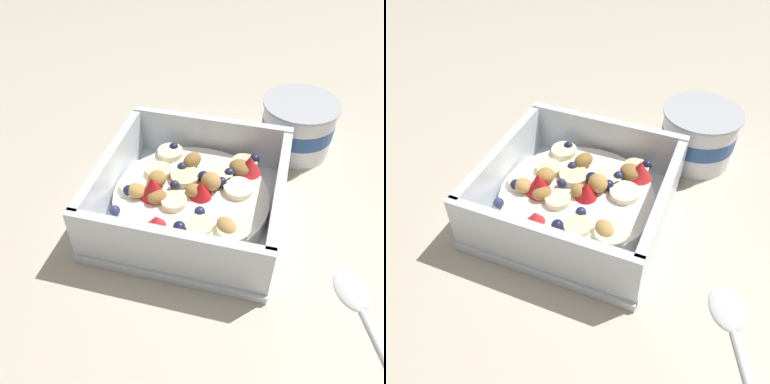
# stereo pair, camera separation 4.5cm
# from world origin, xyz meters

# --- Properties ---
(ground_plane) EXTENTS (2.40, 2.40, 0.00)m
(ground_plane) POSITION_xyz_m (0.00, 0.00, 0.00)
(ground_plane) COLOR beige
(fruit_bowl) EXTENTS (0.19, 0.19, 0.07)m
(fruit_bowl) POSITION_xyz_m (0.02, 0.00, 0.02)
(fruit_bowl) COLOR white
(fruit_bowl) RESTS_ON ground
(spoon) EXTENTS (0.08, 0.17, 0.01)m
(spoon) POSITION_xyz_m (0.20, -0.08, 0.00)
(spoon) COLOR silver
(spoon) RESTS_ON ground
(yogurt_cup) EXTENTS (0.10, 0.10, 0.07)m
(yogurt_cup) POSITION_xyz_m (0.12, 0.15, 0.04)
(yogurt_cup) COLOR white
(yogurt_cup) RESTS_ON ground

